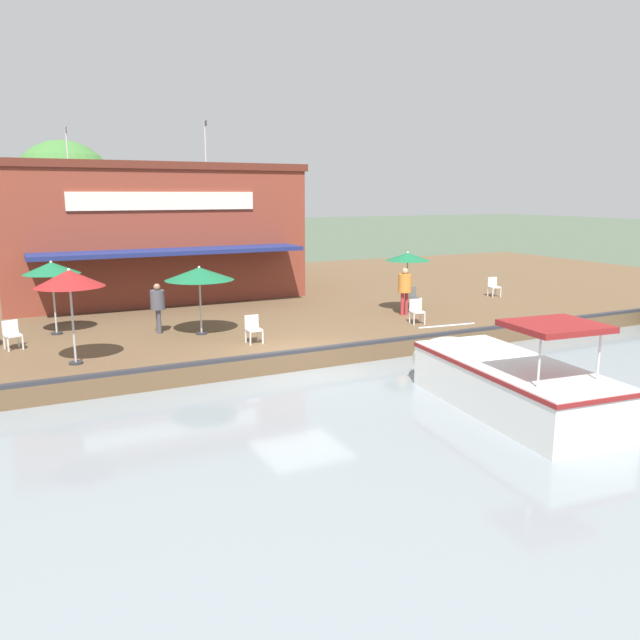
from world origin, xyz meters
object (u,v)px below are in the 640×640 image
(waterfront_restaurant, at_px, (144,230))
(person_mid_patio, at_px, (158,302))
(patio_umbrella_by_entrance, at_px, (51,268))
(patio_umbrella_mid_patio_right, at_px, (199,274))
(patio_umbrella_far_corner, at_px, (69,279))
(patio_umbrella_back_row, at_px, (408,257))
(motorboat_fourth_along, at_px, (497,377))
(cafe_chair_facing_river, at_px, (417,310))
(cafe_chair_far_corner_seat, at_px, (413,296))
(cafe_chair_mid_patio, at_px, (494,286))
(tree_upstream_bank, at_px, (61,195))
(cafe_chair_under_first_umbrella, at_px, (253,328))
(cafe_chair_beside_entrance, at_px, (12,333))
(person_near_entrance, at_px, (405,285))

(waterfront_restaurant, relative_size, person_mid_patio, 7.58)
(patio_umbrella_by_entrance, bearing_deg, patio_umbrella_mid_patio_right, 63.76)
(patio_umbrella_far_corner, bearing_deg, person_mid_patio, 134.91)
(patio_umbrella_back_row, bearing_deg, patio_umbrella_mid_patio_right, -87.41)
(waterfront_restaurant, height_order, motorboat_fourth_along, waterfront_restaurant)
(patio_umbrella_by_entrance, height_order, motorboat_fourth_along, patio_umbrella_by_entrance)
(patio_umbrella_by_entrance, relative_size, cafe_chair_facing_river, 2.82)
(waterfront_restaurant, height_order, patio_umbrella_far_corner, waterfront_restaurant)
(patio_umbrella_mid_patio_right, relative_size, cafe_chair_far_corner_seat, 2.62)
(patio_umbrella_far_corner, bearing_deg, cafe_chair_mid_patio, 101.91)
(person_mid_patio, xyz_separation_m, tree_upstream_bank, (-14.30, -1.61, 3.44))
(patio_umbrella_far_corner, xyz_separation_m, cafe_chair_under_first_umbrella, (-0.16, 5.13, -1.84))
(person_mid_patio, bearing_deg, patio_umbrella_back_row, 87.61)
(cafe_chair_mid_patio, distance_m, cafe_chair_far_corner_seat, 4.99)
(cafe_chair_mid_patio, xyz_separation_m, cafe_chair_far_corner_seat, (0.86, -4.92, 0.00))
(cafe_chair_beside_entrance, xyz_separation_m, tree_upstream_bank, (-14.54, 2.72, 3.99))
(person_near_entrance, xyz_separation_m, person_mid_patio, (-0.94, -9.00, -0.11))
(waterfront_restaurant, distance_m, patio_umbrella_far_corner, 12.90)
(cafe_chair_beside_entrance, xyz_separation_m, person_near_entrance, (0.70, 13.33, 0.66))
(motorboat_fourth_along, relative_size, tree_upstream_bank, 0.91)
(cafe_chair_mid_patio, height_order, cafe_chair_facing_river, same)
(patio_umbrella_by_entrance, bearing_deg, person_mid_patio, 66.44)
(motorboat_fourth_along, bearing_deg, person_mid_patio, -145.87)
(patio_umbrella_mid_patio_right, distance_m, cafe_chair_beside_entrance, 5.77)
(cafe_chair_far_corner_seat, relative_size, person_mid_patio, 0.52)
(patio_umbrella_by_entrance, height_order, cafe_chair_beside_entrance, patio_umbrella_by_entrance)
(patio_umbrella_back_row, xyz_separation_m, cafe_chair_under_first_umbrella, (2.27, -7.17, -1.64))
(waterfront_restaurant, bearing_deg, patio_umbrella_mid_patio_right, -1.43)
(patio_umbrella_mid_patio_right, height_order, person_mid_patio, patio_umbrella_mid_patio_right)
(person_near_entrance, distance_m, tree_upstream_bank, 18.87)
(person_near_entrance, bearing_deg, patio_umbrella_back_row, 139.52)
(cafe_chair_under_first_umbrella, xyz_separation_m, motorboat_fourth_along, (6.47, 3.89, -0.35))
(patio_umbrella_back_row, xyz_separation_m, person_near_entrance, (0.55, -0.47, -0.99))
(patio_umbrella_far_corner, bearing_deg, tree_upstream_bank, 175.91)
(patio_umbrella_back_row, bearing_deg, cafe_chair_beside_entrance, -90.64)
(waterfront_restaurant, xyz_separation_m, motorboat_fourth_along, (18.46, 4.73, -2.75))
(patio_umbrella_mid_patio_right, distance_m, tree_upstream_bank, 15.53)
(cafe_chair_beside_entrance, bearing_deg, person_near_entrance, 86.99)
(cafe_chair_under_first_umbrella, relative_size, person_mid_patio, 0.52)
(person_mid_patio, bearing_deg, waterfront_restaurant, 171.10)
(patio_umbrella_mid_patio_right, xyz_separation_m, cafe_chair_far_corner_seat, (-0.85, 8.91, -1.51))
(motorboat_fourth_along, distance_m, tree_upstream_bank, 25.08)
(person_mid_patio, bearing_deg, cafe_chair_far_corner_seat, 90.47)
(cafe_chair_beside_entrance, bearing_deg, motorboat_fourth_along, 49.80)
(person_mid_patio, bearing_deg, cafe_chair_under_first_umbrella, 40.77)
(person_near_entrance, bearing_deg, cafe_chair_beside_entrance, -93.01)
(cafe_chair_facing_river, distance_m, motorboat_fourth_along, 7.09)
(waterfront_restaurant, relative_size, cafe_chair_facing_river, 14.64)
(patio_umbrella_back_row, height_order, person_mid_patio, patio_umbrella_back_row)
(patio_umbrella_mid_patio_right, bearing_deg, motorboat_fourth_along, 30.77)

